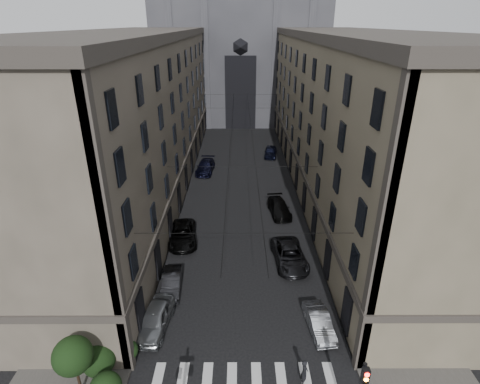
{
  "coord_description": "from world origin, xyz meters",
  "views": [
    {
      "loc": [
        -0.3,
        -10.55,
        19.74
      ],
      "look_at": [
        -0.24,
        12.93,
        9.05
      ],
      "focal_mm": 28.0,
      "sensor_mm": 36.0,
      "label": 1
    }
  ],
  "objects_px": {
    "car_left_midnear": "(171,283)",
    "car_left_midfar": "(183,234)",
    "pedestrian": "(304,372)",
    "gothic_tower": "(240,32)",
    "car_right_near": "(319,322)",
    "car_left_far": "(205,167)",
    "car_right_midnear": "(290,255)",
    "car_left_near": "(155,319)",
    "car_right_midfar": "(279,208)",
    "car_right_far": "(271,152)"
  },
  "relations": [
    {
      "from": "car_right_far",
      "to": "car_right_midnear",
      "type": "bearing_deg",
      "value": -84.29
    },
    {
      "from": "car_left_far",
      "to": "car_right_far",
      "type": "height_order",
      "value": "car_left_far"
    },
    {
      "from": "gothic_tower",
      "to": "car_right_near",
      "type": "relative_size",
      "value": 14.35
    },
    {
      "from": "pedestrian",
      "to": "gothic_tower",
      "type": "bearing_deg",
      "value": 7.77
    },
    {
      "from": "car_left_far",
      "to": "car_right_near",
      "type": "relative_size",
      "value": 1.39
    },
    {
      "from": "car_right_midnear",
      "to": "car_right_far",
      "type": "distance_m",
      "value": 29.25
    },
    {
      "from": "car_left_near",
      "to": "car_right_near",
      "type": "bearing_deg",
      "value": 5.3
    },
    {
      "from": "pedestrian",
      "to": "car_right_midfar",
      "type": "bearing_deg",
      "value": 3.13
    },
    {
      "from": "car_right_near",
      "to": "car_right_midfar",
      "type": "distance_m",
      "value": 17.49
    },
    {
      "from": "car_right_midnear",
      "to": "car_right_midfar",
      "type": "bearing_deg",
      "value": 84.7
    },
    {
      "from": "gothic_tower",
      "to": "pedestrian",
      "type": "bearing_deg",
      "value": -87.1
    },
    {
      "from": "car_right_midfar",
      "to": "pedestrian",
      "type": "relative_size",
      "value": 2.86
    },
    {
      "from": "car_left_midnear",
      "to": "car_left_midfar",
      "type": "bearing_deg",
      "value": 86.34
    },
    {
      "from": "car_left_midfar",
      "to": "car_right_midfar",
      "type": "distance_m",
      "value": 11.59
    },
    {
      "from": "car_left_near",
      "to": "pedestrian",
      "type": "xyz_separation_m",
      "value": [
        9.74,
        -4.46,
        0.08
      ]
    },
    {
      "from": "gothic_tower",
      "to": "car_right_far",
      "type": "distance_m",
      "value": 33.37
    },
    {
      "from": "car_left_midfar",
      "to": "car_right_midnear",
      "type": "relative_size",
      "value": 0.98
    },
    {
      "from": "car_right_midnear",
      "to": "car_right_far",
      "type": "bearing_deg",
      "value": 83.58
    },
    {
      "from": "car_left_midnear",
      "to": "car_right_far",
      "type": "distance_m",
      "value": 34.55
    },
    {
      "from": "car_right_midfar",
      "to": "pedestrian",
      "type": "height_order",
      "value": "pedestrian"
    },
    {
      "from": "car_left_near",
      "to": "car_right_midnear",
      "type": "bearing_deg",
      "value": 43.17
    },
    {
      "from": "gothic_tower",
      "to": "pedestrian",
      "type": "height_order",
      "value": "gothic_tower"
    },
    {
      "from": "car_left_midfar",
      "to": "pedestrian",
      "type": "height_order",
      "value": "pedestrian"
    },
    {
      "from": "car_left_near",
      "to": "car_right_near",
      "type": "xyz_separation_m",
      "value": [
        11.47,
        -0.19,
        -0.15
      ]
    },
    {
      "from": "car_left_near",
      "to": "car_right_midnear",
      "type": "xyz_separation_m",
      "value": [
        10.4,
        7.82,
        -0.01
      ]
    },
    {
      "from": "car_left_midfar",
      "to": "car_left_far",
      "type": "bearing_deg",
      "value": 80.14
    },
    {
      "from": "gothic_tower",
      "to": "car_right_midfar",
      "type": "height_order",
      "value": "gothic_tower"
    },
    {
      "from": "car_left_far",
      "to": "car_right_far",
      "type": "relative_size",
      "value": 1.2
    },
    {
      "from": "car_right_midfar",
      "to": "car_left_midnear",
      "type": "bearing_deg",
      "value": -134.45
    },
    {
      "from": "car_right_midfar",
      "to": "car_left_far",
      "type": "bearing_deg",
      "value": 118.43
    },
    {
      "from": "car_left_near",
      "to": "car_left_midnear",
      "type": "relative_size",
      "value": 1.13
    },
    {
      "from": "car_right_midfar",
      "to": "car_left_midfar",
      "type": "bearing_deg",
      "value": -157.3
    },
    {
      "from": "car_left_midnear",
      "to": "car_left_midfar",
      "type": "relative_size",
      "value": 0.74
    },
    {
      "from": "car_left_far",
      "to": "car_right_midnear",
      "type": "bearing_deg",
      "value": -62.87
    },
    {
      "from": "car_left_far",
      "to": "car_left_midfar",
      "type": "bearing_deg",
      "value": -87.62
    },
    {
      "from": "car_left_far",
      "to": "car_right_far",
      "type": "distance_m",
      "value": 12.03
    },
    {
      "from": "car_left_near",
      "to": "car_right_midfar",
      "type": "bearing_deg",
      "value": 65.19
    },
    {
      "from": "car_left_midnear",
      "to": "car_right_midfar",
      "type": "bearing_deg",
      "value": 48.43
    },
    {
      "from": "car_right_near",
      "to": "car_left_near",
      "type": "bearing_deg",
      "value": 172.49
    },
    {
      "from": "gothic_tower",
      "to": "car_left_midfar",
      "type": "xyz_separation_m",
      "value": [
        -5.84,
        -53.9,
        -17.01
      ]
    },
    {
      "from": "car_left_near",
      "to": "car_left_midnear",
      "type": "height_order",
      "value": "car_left_near"
    },
    {
      "from": "car_left_midnear",
      "to": "car_left_midfar",
      "type": "xyz_separation_m",
      "value": [
        -0.1,
        7.32,
        0.09
      ]
    },
    {
      "from": "car_left_far",
      "to": "pedestrian",
      "type": "bearing_deg",
      "value": -71.43
    },
    {
      "from": "car_left_midnear",
      "to": "pedestrian",
      "type": "xyz_separation_m",
      "value": [
        9.28,
        -8.61,
        0.2
      ]
    },
    {
      "from": "car_left_midfar",
      "to": "car_right_midfar",
      "type": "relative_size",
      "value": 1.11
    },
    {
      "from": "car_left_midnear",
      "to": "car_left_near",
      "type": "bearing_deg",
      "value": -100.78
    },
    {
      "from": "car_left_near",
      "to": "car_right_midnear",
      "type": "distance_m",
      "value": 13.01
    },
    {
      "from": "car_left_far",
      "to": "car_right_midfar",
      "type": "height_order",
      "value": "car_left_far"
    },
    {
      "from": "car_left_midfar",
      "to": "car_left_far",
      "type": "relative_size",
      "value": 1.01
    },
    {
      "from": "car_right_near",
      "to": "car_right_midfar",
      "type": "xyz_separation_m",
      "value": [
        -1.07,
        17.46,
        0.08
      ]
    }
  ]
}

